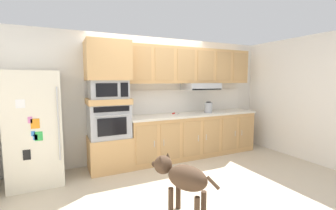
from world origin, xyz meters
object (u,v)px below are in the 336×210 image
Objects in this scene: refrigerator at (35,128)px; built_in_oven at (109,120)px; dog at (181,177)px; microwave at (108,89)px; screwdriver at (174,113)px; electric_kettle at (208,107)px.

built_in_oven is at bearing 3.38° from refrigerator.
built_in_oven reaches higher than dog.
refrigerator reaches higher than microwave.
screwdriver is 2.15m from dog.
refrigerator is at bearing -176.47° from screwdriver.
refrigerator is 1.15m from built_in_oven.
screwdriver is (1.36, 0.09, 0.03)m from built_in_oven.
microwave is at bearing -13.16° from dog.
built_in_oven is at bearing -176.34° from screwdriver.
built_in_oven is 1.09× the size of microwave.
microwave is (1.15, 0.07, 0.58)m from refrigerator.
screwdriver is 0.19× the size of dog.
built_in_oven is at bearing -13.15° from dog.
refrigerator reaches higher than screwdriver.
microwave reaches higher than dog.
built_in_oven is 0.56m from microwave.
microwave is at bearing -176.34° from screwdriver.
screwdriver reaches higher than dog.
dog is at bearing -132.72° from electric_kettle.
built_in_oven reaches higher than electric_kettle.
refrigerator is at bearing 14.77° from dog.
refrigerator is 2.44m from dog.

